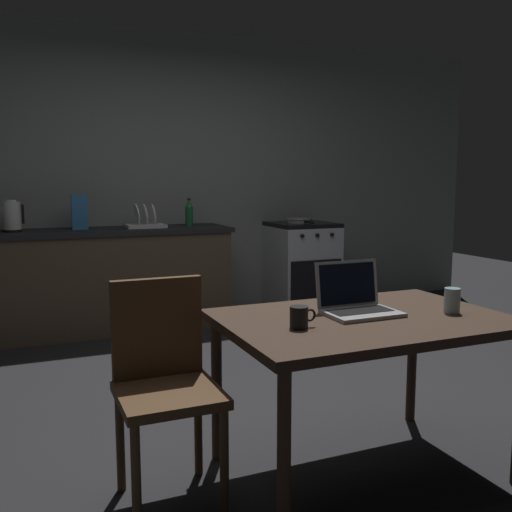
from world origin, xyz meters
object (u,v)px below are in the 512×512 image
Objects in this scene: coffee_mug at (300,317)px; drinking_glass at (452,301)px; dish_rack at (145,222)px; cereal_box at (80,212)px; stove_oven at (302,267)px; electric_kettle at (12,217)px; bottle at (189,213)px; laptop at (357,303)px; frying_pan at (300,220)px; chair at (164,374)px; dining_table at (364,332)px.

drinking_glass reaches higher than coffee_mug.
dish_rack reaches higher than drinking_glass.
dish_rack reaches higher than coffee_mug.
dish_rack is at bearing -2.08° from cereal_box.
stove_oven is 3.01× the size of cereal_box.
electric_kettle is at bearing -177.83° from cereal_box.
bottle is 0.94m from cereal_box.
bottle reaches higher than drinking_glass.
bottle is 2.25× the size of coffee_mug.
laptop is 0.43m from drinking_glass.
cereal_box reaches higher than drinking_glass.
frying_pan is at bearing 54.13° from laptop.
chair is at bearing -126.92° from stove_oven.
electric_kettle reaches higher than coffee_mug.
electric_kettle is 2.28× the size of coffee_mug.
dining_table is at bearing 166.79° from drinking_glass.
bottle reaches higher than frying_pan.
dish_rack reaches higher than stove_oven.
coffee_mug is at bearing -79.98° from cereal_box.
dish_rack is (0.02, 2.99, 0.18)m from coffee_mug.
drinking_glass is at bearing -13.21° from dining_table.
cereal_box is at bearing 175.73° from bottle.
laptop reaches higher than coffee_mug.
cereal_box is (-0.88, 2.89, 0.28)m from laptop.
bottle is at bearing -4.27° from cereal_box.
drinking_glass is (-0.79, -3.00, -0.14)m from frying_pan.
bottle is at bearing -178.92° from frying_pan.
coffee_mug is 3.07m from cereal_box.
electric_kettle is (-2.64, 0.00, 0.57)m from stove_oven.
dining_table is at bearing -112.22° from frying_pan.
coffee_mug is at bearing -24.81° from chair.
frying_pan reaches higher than chair.
frying_pan is 3.34m from coffee_mug.
drinking_glass is at bearing -67.18° from cereal_box.
laptop reaches higher than dining_table.
stove_oven is 7.93× the size of drinking_glass.
dining_table is 0.87m from chair.
stove_oven is 7.84× the size of coffee_mug.
coffee_mug is 3.00m from dish_rack.
chair is 2.64× the size of dish_rack.
stove_oven is 3.48× the size of bottle.
frying_pan is 3.74× the size of drinking_glass.
frying_pan is 3.70× the size of coffee_mug.
electric_kettle is at bearing 120.89° from drinking_glass.
bottle is at bearing -1.95° from electric_kettle.
laptop is (0.85, -0.10, 0.24)m from chair.
electric_kettle is at bearing 178.05° from bottle.
stove_oven is 1.63m from dish_rack.
laptop is 3.21m from electric_kettle.
frying_pan is 1.23× the size of dish_rack.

